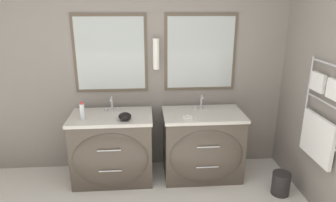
% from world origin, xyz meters
% --- Properties ---
extents(wall_back, '(5.00, 0.16, 2.60)m').
position_xyz_m(wall_back, '(0.00, 2.04, 1.31)').
color(wall_back, gray).
rests_on(wall_back, ground_plane).
extents(vanity_left, '(0.95, 0.64, 0.82)m').
position_xyz_m(vanity_left, '(-0.44, 1.65, 0.41)').
color(vanity_left, '#4C4238').
rests_on(vanity_left, ground_plane).
extents(vanity_right, '(0.95, 0.64, 0.82)m').
position_xyz_m(vanity_right, '(0.64, 1.65, 0.41)').
color(vanity_right, '#4C4238').
rests_on(vanity_right, ground_plane).
extents(faucet_left, '(0.17, 0.11, 0.17)m').
position_xyz_m(faucet_left, '(-0.44, 1.83, 0.90)').
color(faucet_left, silver).
rests_on(faucet_left, vanity_left).
extents(faucet_right, '(0.17, 0.11, 0.17)m').
position_xyz_m(faucet_right, '(0.64, 1.83, 0.90)').
color(faucet_right, silver).
rests_on(faucet_right, vanity_right).
extents(toiletry_bottle, '(0.05, 0.05, 0.20)m').
position_xyz_m(toiletry_bottle, '(-0.74, 1.60, 0.91)').
color(toiletry_bottle, silver).
rests_on(toiletry_bottle, vanity_left).
extents(amenity_bowl, '(0.15, 0.15, 0.09)m').
position_xyz_m(amenity_bowl, '(-0.27, 1.53, 0.86)').
color(amenity_bowl, black).
rests_on(amenity_bowl, vanity_left).
extents(soap_dish, '(0.10, 0.07, 0.04)m').
position_xyz_m(soap_dish, '(0.43, 1.52, 0.84)').
color(soap_dish, white).
rests_on(soap_dish, vanity_right).
extents(waste_bin, '(0.20, 0.20, 0.26)m').
position_xyz_m(waste_bin, '(1.45, 1.22, 0.14)').
color(waste_bin, '#282626').
rests_on(waste_bin, ground_plane).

